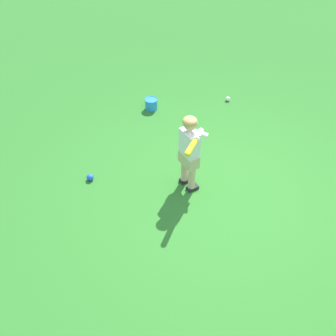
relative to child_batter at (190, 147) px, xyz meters
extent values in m
plane|color=#2D7528|center=(-0.35, -0.28, -0.65)|extent=(40.00, 40.00, 0.00)
cube|color=#232328|center=(0.10, -0.02, -0.63)|extent=(0.09, 0.15, 0.05)
cylinder|color=#DBB28E|center=(0.10, 0.00, -0.44)|extent=(0.09, 0.09, 0.34)
cube|color=#232328|center=(-0.07, -0.02, -0.63)|extent=(0.09, 0.15, 0.05)
cylinder|color=#DBB28E|center=(-0.07, 0.00, -0.44)|extent=(0.09, 0.09, 0.34)
cube|color=#C6B284|center=(0.01, 0.00, -0.19)|extent=(0.27, 0.15, 0.16)
cube|color=white|center=(0.01, 0.00, 0.06)|extent=(0.25, 0.15, 0.34)
sphere|color=#DBB28E|center=(0.01, 0.00, 0.34)|extent=(0.17, 0.17, 0.17)
ellipsoid|color=tan|center=(0.01, 0.01, 0.37)|extent=(0.17, 0.17, 0.11)
sphere|color=yellow|center=(0.01, -0.14, 0.15)|extent=(0.04, 0.04, 0.04)
cylinder|color=black|center=(-0.05, -0.07, 0.16)|extent=(0.11, 0.13, 0.05)
cylinder|color=yellow|center=(-0.20, 0.12, 0.20)|extent=(0.27, 0.31, 0.11)
sphere|color=yellow|center=(-0.30, 0.25, 0.22)|extent=(0.07, 0.07, 0.07)
cylinder|color=white|center=(0.04, -0.10, 0.16)|extent=(0.26, 0.26, 0.14)
cylinder|color=white|center=(-0.02, -0.10, 0.16)|extent=(0.26, 0.27, 0.14)
sphere|color=blue|center=(0.78, 1.04, -0.60)|extent=(0.09, 0.09, 0.09)
sphere|color=white|center=(1.39, -1.75, -0.61)|extent=(0.08, 0.08, 0.08)
cylinder|color=#2884DB|center=(1.85, -0.50, -0.56)|extent=(0.20, 0.20, 0.18)
torus|color=#2884DB|center=(1.85, -0.50, -0.47)|extent=(0.22, 0.22, 0.02)
camera|label=1|loc=(-2.91, 2.09, 2.86)|focal=40.83mm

